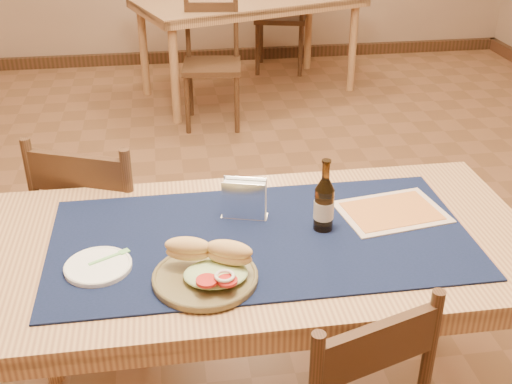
{
  "coord_description": "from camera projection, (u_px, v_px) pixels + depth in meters",
  "views": [
    {
      "loc": [
        -0.25,
        -2.34,
        1.74
      ],
      "look_at": [
        0.0,
        -0.7,
        0.85
      ],
      "focal_mm": 45.0,
      "sensor_mm": 36.0,
      "label": 1
    }
  ],
  "objects": [
    {
      "name": "main_table",
      "position": [
        261.0,
        262.0,
        1.88
      ],
      "size": [
        1.6,
        0.8,
        0.75
      ],
      "color": "tan",
      "rests_on": "ground"
    },
    {
      "name": "placemat",
      "position": [
        261.0,
        238.0,
        1.84
      ],
      "size": [
        1.2,
        0.6,
        0.01
      ],
      "primitive_type": "cube",
      "color": "#0F1437",
      "rests_on": "main_table"
    },
    {
      "name": "baseboard",
      "position": [
        233.0,
        276.0,
        2.87
      ],
      "size": [
        6.0,
        7.0,
        0.1
      ],
      "color": "#442718",
      "rests_on": "ground"
    },
    {
      "name": "back_table",
      "position": [
        249.0,
        8.0,
        4.86
      ],
      "size": [
        1.83,
        1.32,
        0.75
      ],
      "color": "tan",
      "rests_on": "ground"
    },
    {
      "name": "chair_main_far",
      "position": [
        108.0,
        234.0,
        2.4
      ],
      "size": [
        0.54,
        0.54,
        0.9
      ],
      "color": "#442718",
      "rests_on": "ground"
    },
    {
      "name": "chair_back_near",
      "position": [
        212.0,
        62.0,
        4.42
      ],
      "size": [
        0.44,
        0.44,
        0.85
      ],
      "color": "#442718",
      "rests_on": "ground"
    },
    {
      "name": "chair_back_far",
      "position": [
        280.0,
        16.0,
        5.46
      ],
      "size": [
        0.52,
        0.52,
        0.93
      ],
      "color": "#442718",
      "rests_on": "ground"
    },
    {
      "name": "sandwich_plate",
      "position": [
        208.0,
        270.0,
        1.65
      ],
      "size": [
        0.28,
        0.28,
        0.11
      ],
      "color": "brown",
      "rests_on": "placemat"
    },
    {
      "name": "side_plate",
      "position": [
        98.0,
        266.0,
        1.7
      ],
      "size": [
        0.18,
        0.18,
        0.01
      ],
      "color": "white",
      "rests_on": "placemat"
    },
    {
      "name": "fork",
      "position": [
        112.0,
        256.0,
        1.73
      ],
      "size": [
        0.11,
        0.07,
        0.0
      ],
      "color": "#78CC70",
      "rests_on": "side_plate"
    },
    {
      "name": "beer_bottle",
      "position": [
        324.0,
        204.0,
        1.85
      ],
      "size": [
        0.06,
        0.06,
        0.22
      ],
      "color": "#3F260B",
      "rests_on": "placemat"
    },
    {
      "name": "napkin_holder",
      "position": [
        244.0,
        200.0,
        1.92
      ],
      "size": [
        0.15,
        0.09,
        0.12
      ],
      "color": "white",
      "rests_on": "placemat"
    },
    {
      "name": "menu_card",
      "position": [
        392.0,
        212.0,
        1.97
      ],
      "size": [
        0.34,
        0.27,
        0.01
      ],
      "color": "beige",
      "rests_on": "placemat"
    }
  ]
}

